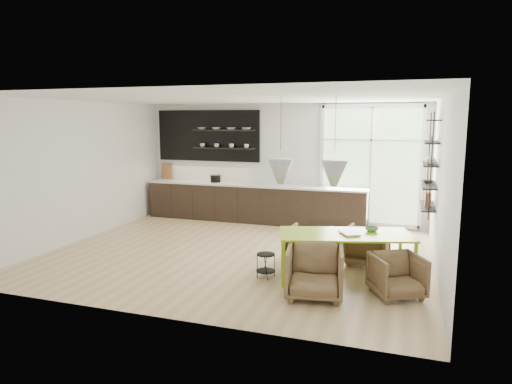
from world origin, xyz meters
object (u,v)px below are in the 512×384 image
Objects in this scene: armchair_back_left at (308,245)px; armchair_front_right at (397,276)px; armchair_front_left at (315,272)px; wire_stool at (266,262)px; armchair_back_right at (367,246)px; dining_table at (345,236)px.

armchair_back_left reaches higher than armchair_front_right.
armchair_front_left is 1.06m from wire_stool.
armchair_back_left is at bearing 22.82° from armchair_back_right.
armchair_front_right is at bearing -47.77° from dining_table.
armchair_back_left is at bearing 96.11° from armchair_front_left.
armchair_back_right is 1.93m from wire_stool.
armchair_front_right reaches higher than wire_stool.
armchair_back_right reaches higher than wire_stool.
armchair_back_right is at bearing -157.12° from armchair_back_left.
armchair_front_left is (-0.58, -1.78, 0.04)m from armchair_back_right.
armchair_back_right is 1.07× the size of armchair_front_right.
dining_table is at bearing 146.02° from armchair_back_left.
dining_table is 1.01m from armchair_back_right.
armchair_back_left is at bearing 62.00° from wire_stool.
armchair_back_left is 1.07× the size of armchair_front_right.
wire_stool is (-1.21, -0.33, -0.44)m from dining_table.
armchair_front_left is at bearing -31.28° from wire_stool.
armchair_back_left is 1.87m from armchair_front_right.
wire_stool is at bearing 179.27° from dining_table.
armchair_front_left reaches higher than wire_stool.
dining_table is at bearing 15.44° from wire_stool.
armchair_back_right is 1.87m from armchair_front_left.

